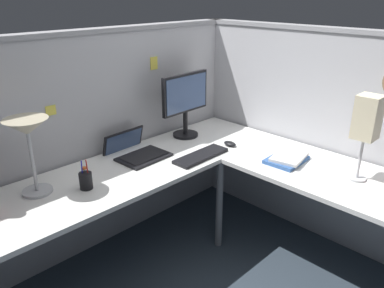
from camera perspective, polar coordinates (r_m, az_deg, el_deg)
The scene contains 14 objects.
ground_plane at distance 2.86m, azimuth 4.21°, elevation -17.37°, with size 6.80×6.80×0.00m, color #2D3842.
cubicle_wall_back at distance 2.84m, azimuth -13.71°, elevation 0.27°, with size 2.57×0.12×1.58m.
cubicle_wall_right at distance 3.00m, azimuth 19.54°, elevation 0.78°, with size 0.12×2.37×1.58m.
desk at distance 2.39m, azimuth 3.19°, elevation -7.73°, with size 2.35×2.15×0.73m.
monitor at distance 2.97m, azimuth -0.99°, elevation 6.54°, with size 0.46×0.20×0.50m.
laptop at distance 2.73m, azimuth -8.52°, elevation -1.07°, with size 0.36×0.40×0.22m.
keyboard at distance 2.66m, azimuth 1.34°, elevation -1.77°, with size 0.43×0.14×0.02m, color black.
computer_mouse at distance 2.87m, azimuth 5.66°, elevation 0.04°, with size 0.06×0.10×0.03m, color black.
desk_lamp_dome at distance 2.25m, azimuth -23.29°, elevation 1.49°, with size 0.24×0.24×0.44m.
pen_cup at distance 2.32m, azimuth -15.54°, elevation -5.24°, with size 0.08×0.08×0.18m.
book_stack at distance 2.68m, azimuth 14.02°, elevation -2.10°, with size 0.31×0.24×0.04m.
desk_lamp_paper at distance 2.44m, azimuth 24.63°, elevation 3.28°, with size 0.13×0.13×0.53m.
pinned_note_leftmost at distance 2.94m, azimuth -5.69°, elevation 11.88°, with size 0.07×0.00×0.09m, color #EAD84C.
pinned_note_middle at distance 2.54m, azimuth -20.28°, elevation 4.71°, with size 0.07×0.00×0.06m, color #EAD84C.
Camera 1 is at (-1.70, -1.42, 1.81)m, focal length 35.82 mm.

